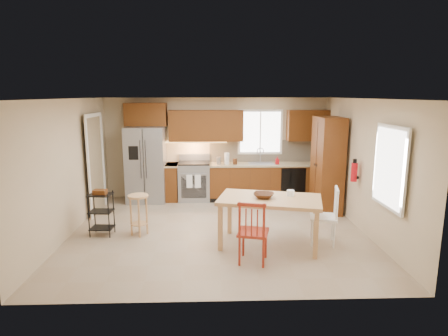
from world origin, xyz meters
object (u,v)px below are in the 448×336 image
(refrigerator, at_px, (146,164))
(table_bowl, at_px, (264,198))
(fire_extinguisher, at_px, (354,172))
(soap_bottle, at_px, (277,160))
(pantry, at_px, (327,165))
(chair_red, at_px, (253,231))
(range_stove, at_px, (194,182))
(table_jar, at_px, (290,194))
(utility_cart, at_px, (101,214))
(dining_table, at_px, (269,222))
(bar_stool, at_px, (139,215))
(chair_white, at_px, (323,216))

(refrigerator, bearing_deg, table_bowl, -49.15)
(fire_extinguisher, xyz_separation_m, table_bowl, (-1.87, -0.87, -0.26))
(soap_bottle, bearing_deg, pantry, -43.45)
(soap_bottle, relative_size, fire_extinguisher, 0.53)
(chair_red, height_order, table_bowl, chair_red)
(fire_extinguisher, bearing_deg, range_stove, 147.38)
(fire_extinguisher, distance_m, table_bowl, 2.08)
(table_jar, distance_m, utility_cart, 3.47)
(table_jar, bearing_deg, dining_table, -164.05)
(chair_red, distance_m, utility_cart, 2.95)
(table_bowl, height_order, utility_cart, table_bowl)
(fire_extinguisher, bearing_deg, chair_red, -144.33)
(soap_bottle, height_order, fire_extinguisher, fire_extinguisher)
(pantry, bearing_deg, bar_stool, -160.80)
(range_stove, relative_size, chair_white, 0.92)
(chair_red, bearing_deg, bar_stool, 162.72)
(soap_bottle, xyz_separation_m, chair_red, (-0.97, -3.47, -0.49))
(refrigerator, xyz_separation_m, chair_red, (2.21, -3.49, -0.41))
(chair_red, height_order, bar_stool, chair_red)
(table_bowl, xyz_separation_m, utility_cart, (-2.92, 0.58, -0.43))
(range_stove, distance_m, table_jar, 3.35)
(range_stove, bearing_deg, chair_white, -50.34)
(soap_bottle, distance_m, dining_table, 2.94)
(table_jar, height_order, utility_cart, table_jar)
(pantry, height_order, table_jar, pantry)
(refrigerator, relative_size, fire_extinguisher, 5.06)
(chair_red, relative_size, utility_cart, 1.23)
(range_stove, bearing_deg, refrigerator, -177.01)
(soap_bottle, relative_size, table_bowl, 0.55)
(table_jar, xyz_separation_m, utility_cart, (-3.40, 0.48, -0.47))
(table_bowl, distance_m, table_jar, 0.49)
(refrigerator, bearing_deg, chair_red, -57.62)
(pantry, bearing_deg, table_jar, -123.33)
(dining_table, height_order, table_bowl, table_bowl)
(fire_extinguisher, relative_size, dining_table, 0.21)
(range_stove, height_order, dining_table, range_stove)
(refrigerator, xyz_separation_m, fire_extinguisher, (4.33, -1.98, 0.19))
(fire_extinguisher, relative_size, table_bowl, 1.04)
(chair_red, xyz_separation_m, table_bowl, (0.24, 0.65, 0.34))
(table_jar, height_order, bar_stool, table_jar)
(bar_stool, height_order, utility_cart, utility_cart)
(table_bowl, bearing_deg, chair_red, -110.51)
(chair_white, xyz_separation_m, table_jar, (-0.58, 0.06, 0.37))
(range_stove, distance_m, soap_bottle, 2.10)
(range_stove, bearing_deg, soap_bottle, -2.40)
(pantry, distance_m, table_jar, 2.17)
(refrigerator, height_order, utility_cart, refrigerator)
(range_stove, xyz_separation_m, pantry, (2.98, -0.99, 0.59))
(dining_table, relative_size, chair_red, 1.70)
(bar_stool, bearing_deg, table_bowl, -23.92)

